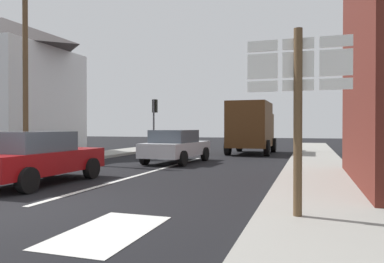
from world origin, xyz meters
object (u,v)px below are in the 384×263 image
(sedan_near, at_px, (36,157))
(route_sign_post, at_px, (298,102))
(sedan_far, at_px, (176,146))
(traffic_light_far_left, at_px, (155,113))
(traffic_light_far_right, at_px, (300,109))
(delivery_truck, at_px, (251,126))

(sedan_near, xyz_separation_m, route_sign_post, (7.12, -2.16, 1.24))
(sedan_far, bearing_deg, traffic_light_far_left, 119.77)
(sedan_near, height_order, traffic_light_far_right, traffic_light_far_right)
(sedan_far, xyz_separation_m, traffic_light_far_left, (-4.48, 7.84, 1.84))
(sedan_far, height_order, traffic_light_far_right, traffic_light_far_right)
(delivery_truck, distance_m, traffic_light_far_right, 3.25)
(sedan_far, height_order, traffic_light_far_left, traffic_light_far_left)
(route_sign_post, distance_m, traffic_light_far_left, 19.72)
(sedan_far, relative_size, delivery_truck, 0.86)
(delivery_truck, bearing_deg, traffic_light_far_right, 26.83)
(sedan_far, bearing_deg, route_sign_post, -58.89)
(traffic_light_far_left, bearing_deg, delivery_truck, -11.00)
(route_sign_post, bearing_deg, traffic_light_far_left, 120.50)
(traffic_light_far_right, distance_m, traffic_light_far_left, 9.61)
(traffic_light_far_right, bearing_deg, sedan_near, -114.31)
(sedan_far, distance_m, traffic_light_far_left, 9.22)
(delivery_truck, relative_size, route_sign_post, 1.57)
(sedan_far, distance_m, traffic_light_far_right, 9.61)
(sedan_near, bearing_deg, delivery_truck, 73.55)
(route_sign_post, bearing_deg, sedan_near, 163.12)
(sedan_far, relative_size, route_sign_post, 1.35)
(route_sign_post, height_order, traffic_light_far_right, traffic_light_far_right)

